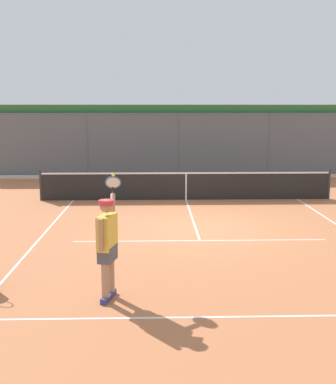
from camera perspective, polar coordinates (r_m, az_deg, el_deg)
name	(u,v)px	position (r m, az deg, el deg)	size (l,w,h in m)	color
ground_plane	(196,229)	(12.73, 3.35, -4.42)	(60.00, 60.00, 0.00)	#B76B42
court_line_markings	(201,244)	(11.36, 3.96, -6.19)	(7.89, 9.53, 0.01)	white
fence_backdrop	(178,141)	(22.52, 1.18, 6.13)	(19.59, 1.37, 3.31)	#565B60
tennis_net	(186,186)	(16.62, 2.17, 0.76)	(10.14, 0.09, 1.07)	#2D2D2D
tennis_player	(107,241)	(7.99, -7.26, -5.82)	(0.35, 1.43, 2.00)	navy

